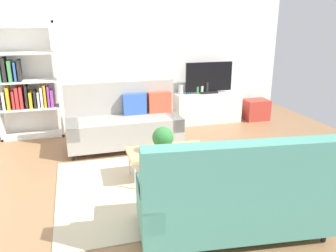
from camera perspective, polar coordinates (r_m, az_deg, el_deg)
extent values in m
plane|color=#936B47|center=(4.75, 0.54, -9.16)|extent=(7.68, 7.68, 0.00)
cube|color=white|center=(7.01, -5.95, 11.91)|extent=(6.40, 0.12, 2.90)
cube|color=beige|center=(4.65, 0.05, -9.75)|extent=(2.90, 2.20, 0.01)
cube|color=gray|center=(5.86, -7.36, -0.60)|extent=(1.91, 0.87, 0.44)
cube|color=gray|center=(6.04, -8.05, 4.83)|extent=(1.90, 0.23, 0.56)
cube|color=gray|center=(6.01, 0.61, 1.11)|extent=(0.21, 0.84, 0.22)
cube|color=gray|center=(5.77, -15.75, -0.31)|extent=(0.21, 0.84, 0.22)
cylinder|color=black|center=(5.84, 1.77, -3.37)|extent=(0.05, 0.05, 0.10)
cylinder|color=black|center=(5.58, -15.54, -5.08)|extent=(0.05, 0.05, 0.10)
cylinder|color=black|center=(6.45, -0.12, -1.28)|extent=(0.05, 0.05, 0.10)
cylinder|color=black|center=(6.21, -15.73, -2.72)|extent=(0.05, 0.05, 0.10)
cube|color=#D84C33|center=(6.02, -1.42, 3.99)|extent=(0.40, 0.15, 0.36)
cube|color=#3359B2|center=(5.92, -5.63, 3.67)|extent=(0.40, 0.15, 0.36)
cube|color=teal|center=(3.67, 10.48, -12.56)|extent=(1.98, 1.05, 0.44)
cube|color=teal|center=(3.17, 12.91, -7.56)|extent=(1.91, 0.41, 0.56)
cube|color=teal|center=(3.44, -3.21, -12.33)|extent=(0.29, 0.86, 0.22)
cube|color=teal|center=(3.96, 22.39, -9.44)|extent=(0.29, 0.86, 0.22)
cylinder|color=black|center=(3.92, -3.97, -14.68)|extent=(0.05, 0.05, 0.10)
cylinder|color=black|center=(4.40, 19.74, -11.92)|extent=(0.05, 0.05, 0.10)
cylinder|color=black|center=(3.92, 24.61, -16.52)|extent=(0.05, 0.05, 0.10)
cube|color=white|center=(3.20, 0.22, -8.83)|extent=(0.41, 0.18, 0.36)
cube|color=tan|center=(4.67, -0.02, -4.29)|extent=(1.10, 0.56, 0.04)
cylinder|color=silver|center=(4.86, -6.48, -6.17)|extent=(0.02, 0.02, 0.38)
cylinder|color=silver|center=(5.10, 4.72, -4.96)|extent=(0.02, 0.02, 0.38)
cylinder|color=silver|center=(4.45, -5.50, -8.50)|extent=(0.02, 0.02, 0.38)
cylinder|color=silver|center=(4.70, 6.66, -7.03)|extent=(0.02, 0.02, 0.38)
cube|color=silver|center=(7.30, 6.61, 3.10)|extent=(1.40, 0.44, 0.64)
cube|color=black|center=(7.20, 6.77, 5.68)|extent=(0.36, 0.20, 0.04)
cube|color=black|center=(7.15, 6.86, 8.19)|extent=(1.00, 0.05, 0.60)
cube|color=white|center=(6.65, -17.89, 7.36)|extent=(0.04, 0.36, 2.10)
cube|color=white|center=(6.60, -23.53, 15.73)|extent=(1.10, 0.36, 0.04)
cube|color=white|center=(6.94, -21.46, -1.43)|extent=(1.10, 0.36, 0.04)
cube|color=white|center=(6.79, -21.96, 2.80)|extent=(1.02, 0.36, 0.03)
cube|color=white|center=(6.69, -22.45, 6.94)|extent=(1.02, 0.36, 0.03)
cube|color=white|center=(6.63, -22.96, 11.18)|extent=(1.02, 0.36, 0.03)
cube|color=silver|center=(6.82, -25.71, 3.92)|extent=(0.04, 0.29, 0.32)
cube|color=gold|center=(6.79, -25.12, 4.31)|extent=(0.05, 0.29, 0.41)
cube|color=red|center=(6.79, -24.38, 4.06)|extent=(0.04, 0.29, 0.33)
cube|color=red|center=(6.77, -23.87, 4.38)|extent=(0.06, 0.29, 0.39)
cube|color=red|center=(6.76, -23.27, 4.46)|extent=(0.05, 0.29, 0.40)
cube|color=#262626|center=(6.75, -22.54, 4.61)|extent=(0.03, 0.29, 0.42)
cube|color=gold|center=(6.75, -21.94, 4.12)|extent=(0.05, 0.29, 0.29)
cube|color=#262626|center=(6.74, -21.28, 4.29)|extent=(0.03, 0.29, 0.31)
cube|color=silver|center=(6.74, -20.81, 4.22)|extent=(0.04, 0.29, 0.29)
cube|color=silver|center=(6.72, -20.35, 4.61)|extent=(0.04, 0.29, 0.37)
cube|color=gold|center=(6.71, -19.88, 4.86)|extent=(0.04, 0.29, 0.42)
cube|color=purple|center=(6.71, -19.35, 4.77)|extent=(0.03, 0.29, 0.39)
cube|color=purple|center=(6.72, -18.83, 4.49)|extent=(0.05, 0.29, 0.31)
cube|color=#3F8C4C|center=(6.72, -26.32, 8.34)|extent=(0.05, 0.29, 0.39)
cube|color=#262626|center=(6.71, -25.68, 8.54)|extent=(0.06, 0.29, 0.42)
cube|color=#3F8C4C|center=(6.70, -24.88, 8.38)|extent=(0.06, 0.29, 0.37)
cube|color=#3359B2|center=(6.69, -24.15, 8.31)|extent=(0.04, 0.29, 0.33)
cube|color=#262626|center=(6.68, -23.62, 8.54)|extent=(0.04, 0.29, 0.37)
cube|color=#B2382D|center=(7.72, 14.47, 2.68)|extent=(0.52, 0.40, 0.44)
cylinder|color=brown|center=(4.55, -0.85, -3.89)|extent=(0.19, 0.19, 0.11)
sphere|color=#2D7233|center=(4.49, -0.86, -1.92)|extent=(0.28, 0.28, 0.28)
cube|color=#3F8C4C|center=(4.54, -1.94, -4.43)|extent=(0.25, 0.19, 0.04)
cube|color=#3F8C4C|center=(4.52, -1.95, -4.00)|extent=(0.25, 0.19, 0.03)
cube|color=gold|center=(4.51, -1.95, -3.64)|extent=(0.25, 0.20, 0.03)
cylinder|color=silver|center=(7.06, 2.19, 6.12)|extent=(0.11, 0.11, 0.18)
cylinder|color=#33B29E|center=(7.11, 3.46, 6.03)|extent=(0.10, 0.10, 0.14)
cylinder|color=#3F8C4C|center=(7.09, 4.96, 5.98)|extent=(0.05, 0.05, 0.15)
cylinder|color=silver|center=(7.12, 5.71, 6.05)|extent=(0.06, 0.06, 0.16)
cylinder|color=#262626|center=(7.15, 6.53, 6.39)|extent=(0.06, 0.06, 0.23)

